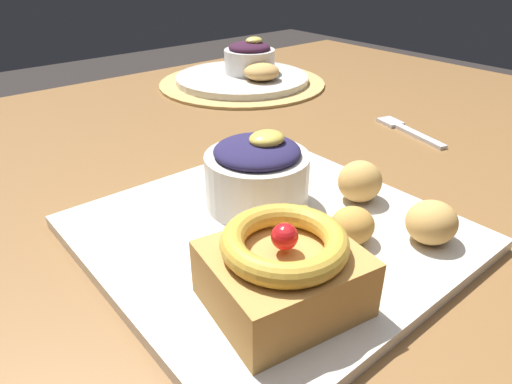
{
  "coord_description": "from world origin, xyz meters",
  "views": [
    {
      "loc": [
        -0.22,
        -0.36,
        0.97
      ],
      "look_at": [
        0.01,
        -0.08,
        0.77
      ],
      "focal_mm": 32.24,
      "sensor_mm": 36.0,
      "label": 1
    }
  ],
  "objects_px": {
    "front_plate": "(270,233)",
    "fork": "(406,130)",
    "back_plate": "(242,78)",
    "back_ramekin": "(250,57)",
    "fritter_front": "(352,225)",
    "cake_slice": "(283,270)",
    "berry_ramekin": "(257,173)",
    "fritter_back": "(360,181)",
    "back_pastry": "(262,72)",
    "fritter_middle": "(432,222)"
  },
  "relations": [
    {
      "from": "berry_ramekin",
      "to": "fritter_back",
      "type": "relative_size",
      "value": 2.27
    },
    {
      "from": "back_pastry",
      "to": "fork",
      "type": "distance_m",
      "value": 0.3
    },
    {
      "from": "fritter_front",
      "to": "back_pastry",
      "type": "height_order",
      "value": "back_pastry"
    },
    {
      "from": "berry_ramekin",
      "to": "back_plate",
      "type": "relative_size",
      "value": 0.4
    },
    {
      "from": "fritter_middle",
      "to": "back_ramekin",
      "type": "distance_m",
      "value": 0.58
    },
    {
      "from": "front_plate",
      "to": "fork",
      "type": "distance_m",
      "value": 0.34
    },
    {
      "from": "front_plate",
      "to": "fork",
      "type": "relative_size",
      "value": 2.38
    },
    {
      "from": "berry_ramekin",
      "to": "back_ramekin",
      "type": "xyz_separation_m",
      "value": [
        0.31,
        0.39,
        0.0
      ]
    },
    {
      "from": "back_plate",
      "to": "front_plate",
      "type": "bearing_deg",
      "value": -125.57
    },
    {
      "from": "fritter_middle",
      "to": "back_pastry",
      "type": "distance_m",
      "value": 0.52
    },
    {
      "from": "berry_ramekin",
      "to": "fritter_back",
      "type": "height_order",
      "value": "berry_ramekin"
    },
    {
      "from": "berry_ramekin",
      "to": "back_pastry",
      "type": "xyz_separation_m",
      "value": [
        0.29,
        0.33,
        -0.01
      ]
    },
    {
      "from": "back_ramekin",
      "to": "back_pastry",
      "type": "bearing_deg",
      "value": -107.63
    },
    {
      "from": "front_plate",
      "to": "fritter_middle",
      "type": "bearing_deg",
      "value": -48.36
    },
    {
      "from": "fritter_middle",
      "to": "fritter_back",
      "type": "xyz_separation_m",
      "value": [
        0.01,
        0.08,
        0.0
      ]
    },
    {
      "from": "fritter_front",
      "to": "fritter_back",
      "type": "distance_m",
      "value": 0.07
    },
    {
      "from": "back_plate",
      "to": "cake_slice",
      "type": "bearing_deg",
      "value": -125.72
    },
    {
      "from": "fritter_front",
      "to": "back_plate",
      "type": "distance_m",
      "value": 0.55
    },
    {
      "from": "front_plate",
      "to": "fritter_middle",
      "type": "xyz_separation_m",
      "value": [
        0.09,
        -0.1,
        0.02
      ]
    },
    {
      "from": "fritter_back",
      "to": "back_plate",
      "type": "distance_m",
      "value": 0.48
    },
    {
      "from": "back_ramekin",
      "to": "fritter_back",
      "type": "bearing_deg",
      "value": -116.75
    },
    {
      "from": "back_ramekin",
      "to": "back_plate",
      "type": "bearing_deg",
      "value": -164.43
    },
    {
      "from": "fritter_front",
      "to": "back_ramekin",
      "type": "bearing_deg",
      "value": 59.62
    },
    {
      "from": "berry_ramekin",
      "to": "back_pastry",
      "type": "height_order",
      "value": "berry_ramekin"
    },
    {
      "from": "back_pastry",
      "to": "fork",
      "type": "xyz_separation_m",
      "value": [
        0.02,
        -0.29,
        -0.03
      ]
    },
    {
      "from": "back_ramekin",
      "to": "fork",
      "type": "height_order",
      "value": "back_ramekin"
    },
    {
      "from": "fritter_back",
      "to": "back_pastry",
      "type": "distance_m",
      "value": 0.44
    },
    {
      "from": "berry_ramekin",
      "to": "back_ramekin",
      "type": "distance_m",
      "value": 0.49
    },
    {
      "from": "back_pastry",
      "to": "back_plate",
      "type": "bearing_deg",
      "value": 97.42
    },
    {
      "from": "cake_slice",
      "to": "fritter_front",
      "type": "height_order",
      "value": "cake_slice"
    },
    {
      "from": "cake_slice",
      "to": "fritter_front",
      "type": "bearing_deg",
      "value": 10.9
    },
    {
      "from": "fritter_front",
      "to": "fork",
      "type": "bearing_deg",
      "value": 25.56
    },
    {
      "from": "back_pastry",
      "to": "berry_ramekin",
      "type": "bearing_deg",
      "value": -131.08
    },
    {
      "from": "front_plate",
      "to": "fork",
      "type": "height_order",
      "value": "front_plate"
    },
    {
      "from": "back_plate",
      "to": "back_pastry",
      "type": "bearing_deg",
      "value": -82.58
    },
    {
      "from": "back_plate",
      "to": "back_ramekin",
      "type": "relative_size",
      "value": 2.61
    },
    {
      "from": "fritter_middle",
      "to": "fork",
      "type": "relative_size",
      "value": 0.35
    },
    {
      "from": "front_plate",
      "to": "back_ramekin",
      "type": "relative_size",
      "value": 3.13
    },
    {
      "from": "back_plate",
      "to": "back_pastry",
      "type": "relative_size",
      "value": 3.89
    },
    {
      "from": "cake_slice",
      "to": "fork",
      "type": "relative_size",
      "value": 0.9
    },
    {
      "from": "cake_slice",
      "to": "back_ramekin",
      "type": "xyz_separation_m",
      "value": [
        0.38,
        0.51,
        0.0
      ]
    },
    {
      "from": "cake_slice",
      "to": "berry_ramekin",
      "type": "xyz_separation_m",
      "value": [
        0.08,
        0.12,
        0.0
      ]
    },
    {
      "from": "fritter_middle",
      "to": "fritter_front",
      "type": "bearing_deg",
      "value": 140.76
    },
    {
      "from": "fritter_back",
      "to": "fritter_middle",
      "type": "bearing_deg",
      "value": -96.7
    },
    {
      "from": "back_plate",
      "to": "fork",
      "type": "relative_size",
      "value": 1.98
    },
    {
      "from": "fritter_front",
      "to": "fritter_middle",
      "type": "xyz_separation_m",
      "value": [
        0.05,
        -0.04,
        0.0
      ]
    },
    {
      "from": "fritter_middle",
      "to": "fritter_back",
      "type": "distance_m",
      "value": 0.09
    },
    {
      "from": "front_plate",
      "to": "fork",
      "type": "bearing_deg",
      "value": 13.36
    },
    {
      "from": "berry_ramekin",
      "to": "back_ramekin",
      "type": "relative_size",
      "value": 1.04
    },
    {
      "from": "cake_slice",
      "to": "back_pastry",
      "type": "xyz_separation_m",
      "value": [
        0.37,
        0.45,
        -0.01
      ]
    }
  ]
}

